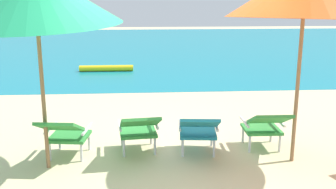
{
  "coord_description": "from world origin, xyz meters",
  "views": [
    {
      "loc": [
        -0.42,
        -5.15,
        2.21
      ],
      "look_at": [
        0.0,
        0.68,
        0.75
      ],
      "focal_mm": 42.48,
      "sensor_mm": 36.0,
      "label": 1
    }
  ],
  "objects_px": {
    "lounge_chair_far_left": "(65,132)",
    "lounge_chair_near_left": "(139,128)",
    "swim_buoy": "(106,68)",
    "lounge_chair_far_right": "(265,125)",
    "lounge_chair_near_right": "(199,129)"
  },
  "relations": [
    {
      "from": "swim_buoy",
      "to": "lounge_chair_far_left",
      "type": "xyz_separation_m",
      "value": [
        -0.03,
        -6.63,
        0.31
      ]
    },
    {
      "from": "swim_buoy",
      "to": "lounge_chair_far_right",
      "type": "bearing_deg",
      "value": -66.84
    },
    {
      "from": "lounge_chair_near_left",
      "to": "lounge_chair_near_right",
      "type": "xyz_separation_m",
      "value": [
        0.83,
        -0.1,
        0.0
      ]
    },
    {
      "from": "swim_buoy",
      "to": "lounge_chair_near_right",
      "type": "height_order",
      "value": "lounge_chair_near_right"
    },
    {
      "from": "swim_buoy",
      "to": "lounge_chair_far_left",
      "type": "height_order",
      "value": "lounge_chair_far_left"
    },
    {
      "from": "lounge_chair_far_left",
      "to": "lounge_chair_near_left",
      "type": "distance_m",
      "value": 1.01
    },
    {
      "from": "lounge_chair_near_left",
      "to": "lounge_chair_near_right",
      "type": "relative_size",
      "value": 1.0
    },
    {
      "from": "lounge_chair_near_left",
      "to": "lounge_chair_near_right",
      "type": "distance_m",
      "value": 0.84
    },
    {
      "from": "lounge_chair_far_left",
      "to": "lounge_chair_near_right",
      "type": "xyz_separation_m",
      "value": [
        1.83,
        0.02,
        0.0
      ]
    },
    {
      "from": "lounge_chair_far_left",
      "to": "lounge_chair_near_right",
      "type": "distance_m",
      "value": 1.83
    },
    {
      "from": "lounge_chair_near_right",
      "to": "lounge_chair_far_right",
      "type": "distance_m",
      "value": 0.99
    },
    {
      "from": "swim_buoy",
      "to": "lounge_chair_far_left",
      "type": "relative_size",
      "value": 1.71
    },
    {
      "from": "swim_buoy",
      "to": "lounge_chair_far_right",
      "type": "xyz_separation_m",
      "value": [
        2.79,
        -6.51,
        0.31
      ]
    },
    {
      "from": "lounge_chair_far_left",
      "to": "swim_buoy",
      "type": "bearing_deg",
      "value": 89.78
    },
    {
      "from": "swim_buoy",
      "to": "lounge_chair_far_left",
      "type": "bearing_deg",
      "value": -90.22
    }
  ]
}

